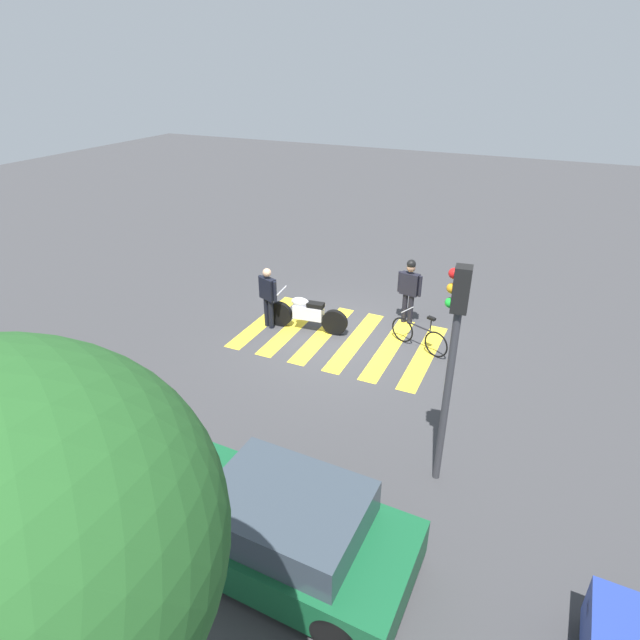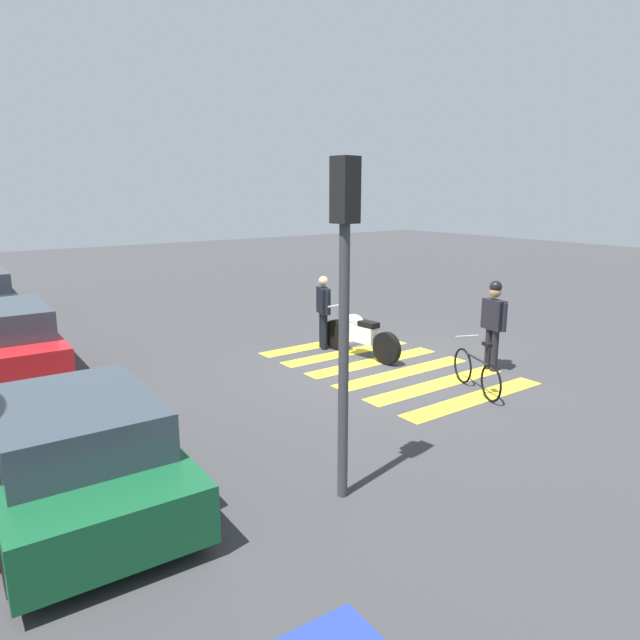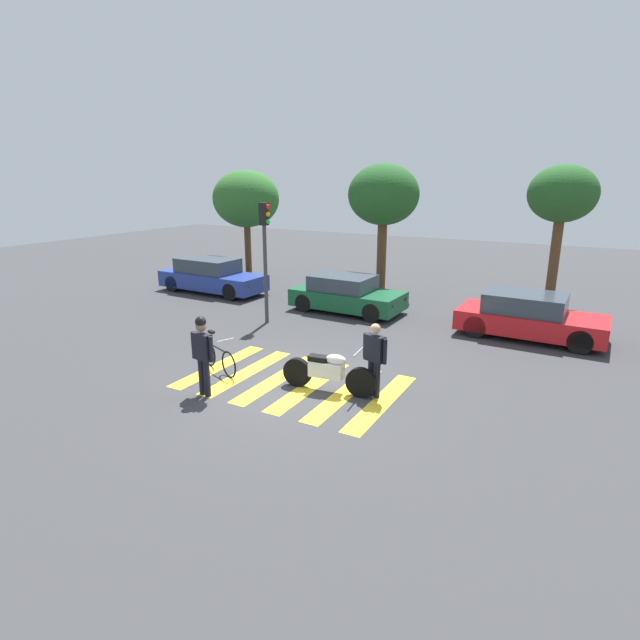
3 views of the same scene
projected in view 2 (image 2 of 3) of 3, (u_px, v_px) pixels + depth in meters
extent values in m
plane|color=#38383A|center=(388.00, 367.00, 11.85)|extent=(60.00, 60.00, 0.00)
cylinder|color=black|center=(336.00, 335.00, 13.12)|extent=(0.70, 0.21, 0.69)
cylinder|color=black|center=(387.00, 348.00, 11.99)|extent=(0.70, 0.21, 0.69)
cube|color=silver|center=(362.00, 334.00, 12.48)|extent=(0.82, 0.36, 0.36)
ellipsoid|color=silver|center=(354.00, 320.00, 12.59)|extent=(0.50, 0.29, 0.24)
cube|color=black|center=(369.00, 324.00, 12.28)|extent=(0.46, 0.28, 0.12)
cylinder|color=#A5A5AD|center=(338.00, 305.00, 12.91)|extent=(0.10, 0.62, 0.04)
torus|color=black|center=(463.00, 365.00, 10.84)|extent=(0.63, 0.29, 0.67)
torus|color=black|center=(491.00, 383.00, 9.86)|extent=(0.63, 0.29, 0.67)
cylinder|color=black|center=(477.00, 359.00, 10.29)|extent=(0.76, 0.34, 0.04)
cylinder|color=black|center=(487.00, 354.00, 9.96)|extent=(0.04, 0.04, 0.34)
cube|color=black|center=(487.00, 344.00, 9.92)|extent=(0.22, 0.17, 0.06)
cylinder|color=#99999E|center=(467.00, 336.00, 10.61)|extent=(0.20, 0.44, 0.03)
cylinder|color=black|center=(322.00, 330.00, 13.26)|extent=(0.14, 0.14, 0.83)
cylinder|color=black|center=(324.00, 332.00, 13.09)|extent=(0.14, 0.14, 0.83)
cube|color=black|center=(323.00, 300.00, 13.02)|extent=(0.52, 0.35, 0.59)
sphere|color=tan|center=(323.00, 281.00, 12.92)|extent=(0.22, 0.22, 0.22)
cylinder|color=black|center=(320.00, 298.00, 13.29)|extent=(0.09, 0.09, 0.56)
cylinder|color=black|center=(327.00, 303.00, 12.75)|extent=(0.09, 0.09, 0.56)
cylinder|color=black|center=(488.00, 349.00, 11.65)|extent=(0.14, 0.14, 0.85)
cylinder|color=black|center=(495.00, 351.00, 11.50)|extent=(0.14, 0.14, 0.85)
cube|color=black|center=(494.00, 315.00, 11.41)|extent=(0.52, 0.28, 0.60)
sphere|color=#8C664C|center=(495.00, 292.00, 11.31)|extent=(0.23, 0.23, 0.23)
cylinder|color=black|center=(483.00, 312.00, 11.67)|extent=(0.09, 0.09, 0.57)
cylinder|color=black|center=(505.00, 318.00, 11.15)|extent=(0.09, 0.09, 0.57)
sphere|color=black|center=(496.00, 287.00, 11.29)|extent=(0.24, 0.24, 0.24)
cube|color=yellow|center=(475.00, 398.00, 10.07)|extent=(0.45, 3.30, 0.01)
cube|color=yellow|center=(437.00, 385.00, 10.78)|extent=(0.45, 3.30, 0.01)
cube|color=yellow|center=(403.00, 372.00, 11.49)|extent=(0.45, 3.30, 0.01)
cube|color=yellow|center=(373.00, 362.00, 12.20)|extent=(0.45, 3.30, 0.01)
cube|color=yellow|center=(347.00, 352.00, 12.91)|extent=(0.45, 3.30, 0.01)
cube|color=yellow|center=(323.00, 344.00, 13.62)|extent=(0.45, 3.30, 0.01)
cylinder|color=black|center=(116.00, 422.00, 8.23)|extent=(0.66, 0.24, 0.65)
cylinder|color=black|center=(15.00, 558.00, 5.19)|extent=(0.66, 0.24, 0.65)
cylinder|color=black|center=(186.00, 504.00, 6.08)|extent=(0.66, 0.24, 0.65)
cube|color=#14512D|center=(76.00, 462.00, 6.68)|extent=(3.99, 1.96, 0.61)
cube|color=#333D47|center=(75.00, 422.00, 6.39)|extent=(2.17, 1.69, 0.53)
cube|color=#F2EDCC|center=(89.00, 396.00, 8.53)|extent=(0.09, 0.20, 0.12)
cylinder|color=black|center=(37.00, 334.00, 13.22)|extent=(0.69, 0.24, 0.68)
cylinder|color=black|center=(62.00, 364.00, 10.91)|extent=(0.69, 0.24, 0.68)
cube|color=red|center=(4.00, 347.00, 11.59)|extent=(4.25, 1.98, 0.60)
cube|color=#333D47|center=(2.00, 320.00, 11.29)|extent=(2.31, 1.70, 0.57)
cube|color=#F2EDCC|center=(21.00, 320.00, 13.55)|extent=(0.09, 0.20, 0.12)
cylinder|color=black|center=(2.00, 294.00, 18.26)|extent=(0.71, 0.24, 0.71)
cylinder|color=black|center=(15.00, 310.00, 15.77)|extent=(0.71, 0.24, 0.71)
cylinder|color=#38383D|center=(344.00, 367.00, 6.52)|extent=(0.12, 0.12, 3.22)
cube|color=black|center=(345.00, 190.00, 6.09)|extent=(0.26, 0.26, 0.70)
sphere|color=red|center=(337.00, 168.00, 6.13)|extent=(0.16, 0.16, 0.16)
sphere|color=orange|center=(337.00, 190.00, 6.18)|extent=(0.16, 0.16, 0.16)
sphere|color=green|center=(337.00, 212.00, 6.23)|extent=(0.16, 0.16, 0.16)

